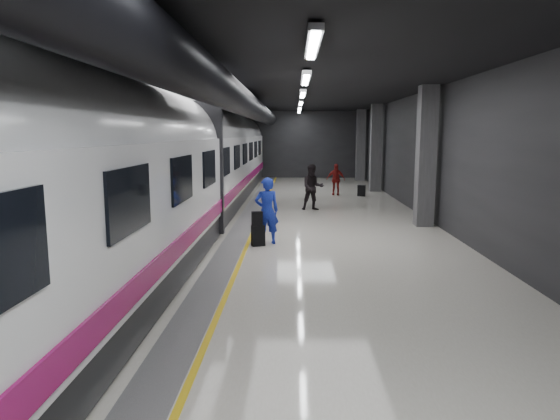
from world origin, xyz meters
TOP-DOWN VIEW (x-y plane):
  - ground at (0.00, 0.00)m, footprint 40.00×40.00m
  - platform_hall at (-0.29, 0.96)m, footprint 10.02×40.02m
  - train at (-3.25, -0.00)m, footprint 3.05×38.00m
  - traveler_main at (-0.43, -0.87)m, footprint 0.76×0.60m
  - suitcase_main at (-0.65, -1.13)m, footprint 0.40×0.33m
  - shoulder_bag at (-0.67, -1.16)m, footprint 0.31×0.22m
  - traveler_far_a at (1.04, 5.23)m, footprint 0.95×0.78m
  - traveler_far_b at (2.35, 10.26)m, footprint 0.94×0.49m
  - suitcase_far at (3.57, 9.78)m, footprint 0.41×0.33m

SIDE VIEW (x-z plane):
  - ground at x=0.00m, z-range 0.00..0.00m
  - suitcase_far at x=3.57m, z-range 0.00..0.53m
  - suitcase_main at x=-0.65m, z-range 0.00..0.56m
  - shoulder_bag at x=-0.67m, z-range 0.56..0.94m
  - traveler_far_b at x=2.35m, z-range 0.00..1.53m
  - traveler_far_a at x=1.04m, z-range 0.00..1.80m
  - traveler_main at x=-0.43m, z-range 0.00..1.82m
  - train at x=-3.25m, z-range 0.04..4.09m
  - platform_hall at x=-0.29m, z-range 1.28..5.79m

